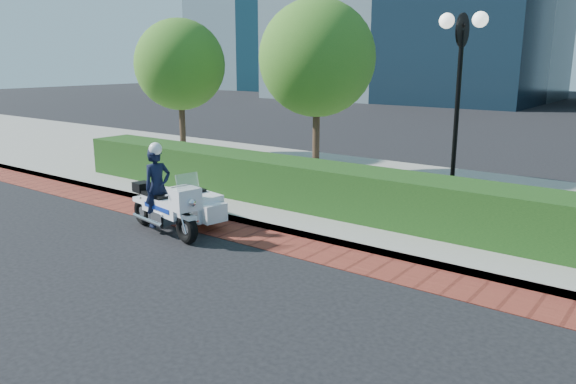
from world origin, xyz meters
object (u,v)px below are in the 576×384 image
Objects in this scene: tree_a at (180,65)px; police_motorcycle at (175,200)px; lamppost at (459,82)px; tree_b at (317,58)px.

police_motorcycle is (5.87, -5.62, -2.59)m from tree_a.
lamppost is 0.92× the size of tree_a.
tree_b reaches higher than police_motorcycle.
lamppost is 1.86× the size of police_motorcycle.
tree_b is at bearing 103.89° from police_motorcycle.
tree_a is 0.94× the size of tree_b.
tree_a reaches higher than police_motorcycle.
tree_a is 5.50m from tree_b.
police_motorcycle is (-4.13, -4.32, -2.33)m from lamppost.
tree_b is (-4.50, 1.30, 0.48)m from lamppost.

